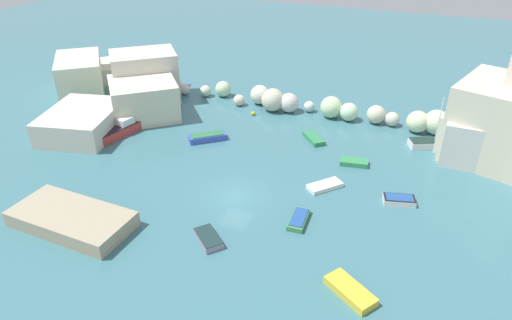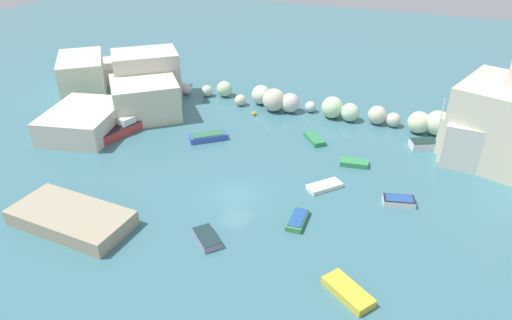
{
  "view_description": "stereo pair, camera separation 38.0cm",
  "coord_description": "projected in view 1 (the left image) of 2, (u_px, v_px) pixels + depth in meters",
  "views": [
    {
      "loc": [
        13.77,
        -29.53,
        22.13
      ],
      "look_at": [
        0.0,
        4.7,
        1.0
      ],
      "focal_mm": 32.27,
      "sensor_mm": 36.0,
      "label": 1
    },
    {
      "loc": [
        14.12,
        -29.39,
        22.13
      ],
      "look_at": [
        0.0,
        4.7,
        1.0
      ],
      "focal_mm": 32.27,
      "sensor_mm": 36.0,
      "label": 2
    }
  ],
  "objects": [
    {
      "name": "channel_buoy",
      "position": [
        253.0,
        113.0,
        53.55
      ],
      "size": [
        0.47,
        0.47,
        0.47
      ],
      "primitive_type": "sphere",
      "color": "gold",
      "rests_on": "cove_water"
    },
    {
      "name": "moored_boat_1",
      "position": [
        208.0,
        238.0,
        33.89
      ],
      "size": [
        2.93,
        2.81,
        0.54
      ],
      "rotation": [
        0.0,
        0.0,
        5.57
      ],
      "color": "gray",
      "rests_on": "cove_water"
    },
    {
      "name": "moored_boat_9",
      "position": [
        399.0,
        200.0,
        38.11
      ],
      "size": [
        2.81,
        1.89,
        0.6
      ],
      "rotation": [
        0.0,
        0.0,
        3.4
      ],
      "color": "white",
      "rests_on": "cove_water"
    },
    {
      "name": "cliff_headland_left",
      "position": [
        118.0,
        86.0,
        56.23
      ],
      "size": [
        22.61,
        24.0,
        6.1
      ],
      "color": "beige",
      "rests_on": "ground"
    },
    {
      "name": "moored_boat_7",
      "position": [
        434.0,
        143.0,
        46.71
      ],
      "size": [
        5.19,
        3.53,
        5.37
      ],
      "rotation": [
        0.0,
        0.0,
        3.59
      ],
      "color": "white",
      "rests_on": "cove_water"
    },
    {
      "name": "moored_boat_6",
      "position": [
        314.0,
        138.0,
        48.01
      ],
      "size": [
        2.91,
        3.08,
        0.47
      ],
      "rotation": [
        0.0,
        0.0,
        2.29
      ],
      "color": "#308352",
      "rests_on": "cove_water"
    },
    {
      "name": "stone_dock",
      "position": [
        72.0,
        219.0,
        35.34
      ],
      "size": [
        9.62,
        4.9,
        1.25
      ],
      "primitive_type": "cube",
      "rotation": [
        0.0,
        0.0,
        -0.04
      ],
      "color": "tan",
      "rests_on": "ground"
    },
    {
      "name": "moored_boat_5",
      "position": [
        120.0,
        130.0,
        48.9
      ],
      "size": [
        2.87,
        5.7,
        1.72
      ],
      "rotation": [
        0.0,
        0.0,
        1.33
      ],
      "color": "#BF3C37",
      "rests_on": "cove_water"
    },
    {
      "name": "rock_breakwater",
      "position": [
        313.0,
        105.0,
        53.36
      ],
      "size": [
        34.47,
        4.23,
        2.72
      ],
      "color": "silver",
      "rests_on": "ground"
    },
    {
      "name": "cove_water",
      "position": [
        235.0,
        195.0,
        39.23
      ],
      "size": [
        160.0,
        160.0,
        0.0
      ],
      "primitive_type": "plane",
      "color": "#3C707B",
      "rests_on": "ground"
    },
    {
      "name": "moored_boat_2",
      "position": [
        207.0,
        137.0,
        48.01
      ],
      "size": [
        3.84,
        3.54,
        0.72
      ],
      "rotation": [
        0.0,
        0.0,
        3.84
      ],
      "color": "#3B55B6",
      "rests_on": "cove_water"
    },
    {
      "name": "moored_boat_4",
      "position": [
        165.0,
        107.0,
        55.03
      ],
      "size": [
        2.85,
        3.49,
        0.7
      ],
      "rotation": [
        0.0,
        0.0,
        2.1
      ],
      "color": "#3E8148",
      "rests_on": "cove_water"
    },
    {
      "name": "moored_boat_8",
      "position": [
        299.0,
        219.0,
        35.95
      ],
      "size": [
        1.38,
        2.95,
        0.5
      ],
      "rotation": [
        0.0,
        0.0,
        1.63
      ],
      "color": "#3C884B",
      "rests_on": "cove_water"
    },
    {
      "name": "moored_boat_10",
      "position": [
        325.0,
        186.0,
        40.2
      ],
      "size": [
        3.04,
        3.2,
        0.39
      ],
      "rotation": [
        0.0,
        0.0,
        0.85
      ],
      "color": "white",
      "rests_on": "cove_water"
    },
    {
      "name": "moored_boat_0",
      "position": [
        354.0,
        162.0,
        43.66
      ],
      "size": [
        2.75,
        1.67,
        0.48
      ],
      "rotation": [
        0.0,
        0.0,
        0.16
      ],
      "color": "#348D51",
      "rests_on": "cove_water"
    },
    {
      "name": "moored_boat_3",
      "position": [
        350.0,
        291.0,
        29.34
      ],
      "size": [
        3.74,
        3.19,
        0.57
      ],
      "rotation": [
        0.0,
        0.0,
        5.69
      ],
      "color": "gold",
      "rests_on": "cove_water"
    }
  ]
}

